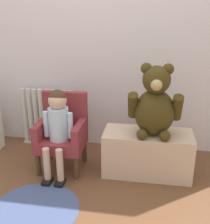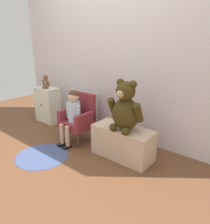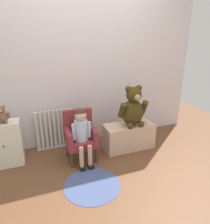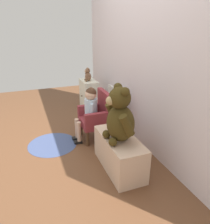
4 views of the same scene
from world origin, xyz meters
name	(u,v)px [view 1 (image 1 of 4)]	position (x,y,z in m)	size (l,w,h in m)	color
ground_plane	(65,207)	(0.00, 0.00, 0.00)	(6.00, 6.00, 0.00)	brown
back_wall	(93,26)	(0.00, 1.09, 1.20)	(3.80, 0.05, 2.40)	silver
radiator	(48,118)	(-0.47, 0.96, 0.30)	(0.56, 0.05, 0.60)	silver
child_armchair	(63,132)	(-0.18, 0.56, 0.34)	(0.40, 0.36, 0.67)	maroon
child_figure	(58,121)	(-0.18, 0.46, 0.48)	(0.25, 0.35, 0.74)	silver
low_bench	(147,153)	(0.56, 0.57, 0.19)	(0.74, 0.33, 0.38)	#D0AF91
large_teddy_bear	(155,105)	(0.60, 0.54, 0.64)	(0.43, 0.30, 0.59)	#3F3212
floor_rug	(35,209)	(-0.21, -0.06, 0.00)	(0.64, 0.64, 0.01)	#41507B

